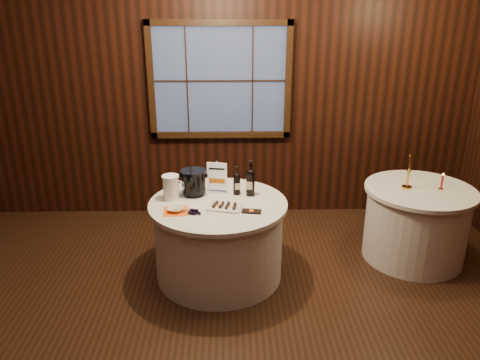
{
  "coord_description": "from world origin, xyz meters",
  "views": [
    {
      "loc": [
        0.12,
        -2.95,
        2.5
      ],
      "look_at": [
        0.2,
        0.9,
        1.03
      ],
      "focal_mm": 35.0,
      "sensor_mm": 36.0,
      "label": 1
    }
  ],
  "objects_px": {
    "glass_pitcher": "(171,187)",
    "main_table": "(219,239)",
    "sign_stand": "(217,182)",
    "grape_bunch": "(194,211)",
    "red_candle": "(442,183)",
    "ice_bucket": "(194,182)",
    "side_table": "(416,223)",
    "chocolate_plate": "(225,207)",
    "cracker_bowl": "(175,209)",
    "chocolate_box": "(251,211)",
    "brass_candlestick": "(408,176)",
    "port_bottle_left": "(237,182)",
    "port_bottle_right": "(250,180)"
  },
  "relations": [
    {
      "from": "glass_pitcher",
      "to": "main_table",
      "type": "bearing_deg",
      "value": -23.57
    },
    {
      "from": "sign_stand",
      "to": "main_table",
      "type": "bearing_deg",
      "value": -76.29
    },
    {
      "from": "grape_bunch",
      "to": "red_candle",
      "type": "distance_m",
      "value": 2.44
    },
    {
      "from": "grape_bunch",
      "to": "glass_pitcher",
      "type": "bearing_deg",
      "value": 125.73
    },
    {
      "from": "sign_stand",
      "to": "ice_bucket",
      "type": "height_order",
      "value": "sign_stand"
    },
    {
      "from": "side_table",
      "to": "sign_stand",
      "type": "height_order",
      "value": "sign_stand"
    },
    {
      "from": "glass_pitcher",
      "to": "ice_bucket",
      "type": "bearing_deg",
      "value": 12.93
    },
    {
      "from": "main_table",
      "to": "chocolate_plate",
      "type": "height_order",
      "value": "chocolate_plate"
    },
    {
      "from": "grape_bunch",
      "to": "cracker_bowl",
      "type": "relative_size",
      "value": 1.34
    },
    {
      "from": "chocolate_plate",
      "to": "red_candle",
      "type": "bearing_deg",
      "value": 10.75
    },
    {
      "from": "chocolate_box",
      "to": "brass_candlestick",
      "type": "distance_m",
      "value": 1.66
    },
    {
      "from": "brass_candlestick",
      "to": "port_bottle_left",
      "type": "bearing_deg",
      "value": -175.89
    },
    {
      "from": "sign_stand",
      "to": "grape_bunch",
      "type": "xyz_separation_m",
      "value": [
        -0.19,
        -0.48,
        -0.09
      ]
    },
    {
      "from": "sign_stand",
      "to": "ice_bucket",
      "type": "relative_size",
      "value": 1.28
    },
    {
      "from": "chocolate_box",
      "to": "port_bottle_left",
      "type": "bearing_deg",
      "value": 115.15
    },
    {
      "from": "side_table",
      "to": "brass_candlestick",
      "type": "xyz_separation_m",
      "value": [
        -0.14,
        0.01,
        0.51
      ]
    },
    {
      "from": "ice_bucket",
      "to": "grape_bunch",
      "type": "bearing_deg",
      "value": -85.5
    },
    {
      "from": "chocolate_box",
      "to": "cracker_bowl",
      "type": "bearing_deg",
      "value": -173.92
    },
    {
      "from": "main_table",
      "to": "glass_pitcher",
      "type": "xyz_separation_m",
      "value": [
        -0.44,
        0.09,
        0.5
      ]
    },
    {
      "from": "sign_stand",
      "to": "red_candle",
      "type": "distance_m",
      "value": 2.19
    },
    {
      "from": "port_bottle_right",
      "to": "red_candle",
      "type": "height_order",
      "value": "port_bottle_right"
    },
    {
      "from": "main_table",
      "to": "grape_bunch",
      "type": "xyz_separation_m",
      "value": [
        -0.2,
        -0.24,
        0.4
      ]
    },
    {
      "from": "grape_bunch",
      "to": "chocolate_box",
      "type": "bearing_deg",
      "value": 1.66
    },
    {
      "from": "port_bottle_left",
      "to": "brass_candlestick",
      "type": "bearing_deg",
      "value": -7.42
    },
    {
      "from": "sign_stand",
      "to": "chocolate_plate",
      "type": "height_order",
      "value": "sign_stand"
    },
    {
      "from": "ice_bucket",
      "to": "chocolate_box",
      "type": "xyz_separation_m",
      "value": [
        0.53,
        -0.41,
        -0.12
      ]
    },
    {
      "from": "main_table",
      "to": "sign_stand",
      "type": "relative_size",
      "value": 4.08
    },
    {
      "from": "side_table",
      "to": "port_bottle_left",
      "type": "relative_size",
      "value": 3.86
    },
    {
      "from": "port_bottle_left",
      "to": "chocolate_box",
      "type": "height_order",
      "value": "port_bottle_left"
    },
    {
      "from": "side_table",
      "to": "red_candle",
      "type": "xyz_separation_m",
      "value": [
        0.18,
        -0.04,
        0.45
      ]
    },
    {
      "from": "side_table",
      "to": "sign_stand",
      "type": "xyz_separation_m",
      "value": [
        -2.01,
        -0.06,
        0.49
      ]
    },
    {
      "from": "sign_stand",
      "to": "chocolate_box",
      "type": "bearing_deg",
      "value": -45.36
    },
    {
      "from": "side_table",
      "to": "grape_bunch",
      "type": "relative_size",
      "value": 5.75
    },
    {
      "from": "side_table",
      "to": "port_bottle_left",
      "type": "bearing_deg",
      "value": -176.52
    },
    {
      "from": "side_table",
      "to": "ice_bucket",
      "type": "height_order",
      "value": "ice_bucket"
    },
    {
      "from": "port_bottle_right",
      "to": "glass_pitcher",
      "type": "height_order",
      "value": "port_bottle_right"
    },
    {
      "from": "chocolate_plate",
      "to": "grape_bunch",
      "type": "distance_m",
      "value": 0.28
    },
    {
      "from": "ice_bucket",
      "to": "brass_candlestick",
      "type": "bearing_deg",
      "value": 3.45
    },
    {
      "from": "side_table",
      "to": "sign_stand",
      "type": "bearing_deg",
      "value": -178.42
    },
    {
      "from": "port_bottle_right",
      "to": "ice_bucket",
      "type": "relative_size",
      "value": 1.41
    },
    {
      "from": "main_table",
      "to": "port_bottle_left",
      "type": "relative_size",
      "value": 4.57
    },
    {
      "from": "sign_stand",
      "to": "port_bottle_left",
      "type": "distance_m",
      "value": 0.19
    },
    {
      "from": "main_table",
      "to": "cracker_bowl",
      "type": "xyz_separation_m",
      "value": [
        -0.37,
        -0.2,
        0.4
      ]
    },
    {
      "from": "red_candle",
      "to": "main_table",
      "type": "bearing_deg",
      "value": -173.1
    },
    {
      "from": "sign_stand",
      "to": "ice_bucket",
      "type": "distance_m",
      "value": 0.23
    },
    {
      "from": "side_table",
      "to": "glass_pitcher",
      "type": "relative_size",
      "value": 4.7
    },
    {
      "from": "chocolate_plate",
      "to": "glass_pitcher",
      "type": "bearing_deg",
      "value": 155.44
    },
    {
      "from": "sign_stand",
      "to": "cracker_bowl",
      "type": "relative_size",
      "value": 2.24
    },
    {
      "from": "main_table",
      "to": "port_bottle_left",
      "type": "height_order",
      "value": "port_bottle_left"
    },
    {
      "from": "port_bottle_left",
      "to": "chocolate_box",
      "type": "xyz_separation_m",
      "value": [
        0.12,
        -0.41,
        -0.11
      ]
    }
  ]
}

